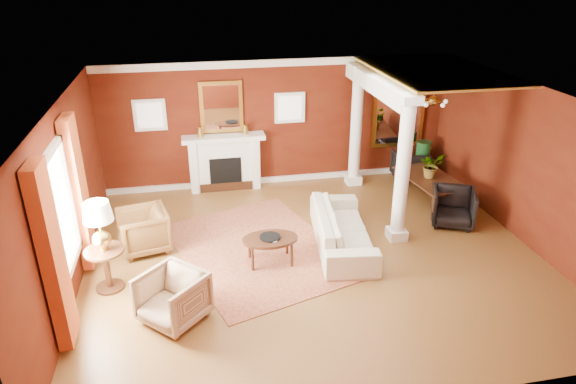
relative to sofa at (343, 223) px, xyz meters
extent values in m
plane|color=brown|center=(-0.60, -0.25, -0.47)|extent=(8.00, 8.00, 0.00)
cube|color=#521D0B|center=(-0.60, 3.25, 0.98)|extent=(8.00, 0.04, 2.90)
cube|color=#521D0B|center=(-0.60, -3.75, 0.98)|extent=(8.00, 0.04, 2.90)
cube|color=#521D0B|center=(-4.60, -0.25, 0.98)|extent=(0.04, 7.00, 2.90)
cube|color=#521D0B|center=(3.40, -0.25, 0.98)|extent=(0.04, 7.00, 2.90)
cube|color=silver|center=(-0.60, -0.25, 2.43)|extent=(8.00, 7.00, 0.04)
cube|color=white|center=(-1.90, 3.08, 0.13)|extent=(1.60, 0.34, 1.20)
cube|color=black|center=(-1.90, 2.90, -0.02)|extent=(0.72, 0.03, 0.70)
cube|color=#32190E|center=(-1.90, 2.90, -0.37)|extent=(1.20, 0.05, 0.20)
cube|color=white|center=(-1.90, 3.04, 0.77)|extent=(1.85, 0.42, 0.10)
cube|color=white|center=(-2.60, 3.05, 0.13)|extent=(0.16, 0.40, 1.20)
cube|color=white|center=(-1.20, 3.05, 0.13)|extent=(0.16, 0.40, 1.20)
cube|color=gold|center=(-1.90, 3.21, 1.43)|extent=(0.95, 0.06, 1.15)
cube|color=white|center=(-1.90, 3.17, 1.43)|extent=(0.78, 0.02, 0.98)
cube|color=white|center=(-3.45, 3.22, 1.33)|extent=(0.70, 0.06, 0.70)
cube|color=white|center=(-3.45, 3.18, 1.33)|extent=(0.54, 0.02, 0.54)
cube|color=white|center=(-0.35, 3.22, 1.33)|extent=(0.70, 0.06, 0.70)
cube|color=white|center=(-0.35, 3.18, 1.33)|extent=(0.54, 0.02, 0.54)
cube|color=white|center=(-4.59, -0.85, 1.08)|extent=(0.03, 1.30, 1.70)
cube|color=white|center=(-4.55, -1.55, 1.08)|extent=(0.08, 0.10, 1.90)
cube|color=white|center=(-4.55, -0.15, 1.08)|extent=(0.08, 0.10, 1.90)
cube|color=#AA471D|center=(-4.48, -1.85, 0.93)|extent=(0.18, 0.55, 2.60)
cube|color=#AA471D|center=(-4.48, 0.15, 0.93)|extent=(0.18, 0.55, 2.60)
cube|color=white|center=(1.10, 0.05, -0.37)|extent=(0.34, 0.34, 0.20)
cylinder|color=white|center=(1.10, 0.05, 0.98)|extent=(0.26, 0.26, 2.50)
cube|color=white|center=(1.10, 0.05, 2.25)|extent=(0.36, 0.36, 0.16)
cube|color=white|center=(1.10, 2.75, -0.37)|extent=(0.34, 0.34, 0.20)
cylinder|color=white|center=(1.10, 2.75, 0.98)|extent=(0.26, 0.26, 2.50)
cube|color=white|center=(1.10, 2.75, 2.25)|extent=(0.36, 0.36, 0.16)
cube|color=white|center=(1.10, 1.65, 2.15)|extent=(0.30, 3.20, 0.32)
cube|color=gold|center=(2.25, 1.50, 2.40)|extent=(2.30, 3.40, 0.04)
cube|color=gold|center=(2.30, 3.21, 1.08)|extent=(1.30, 0.06, 1.70)
cube|color=white|center=(2.30, 3.17, 1.08)|extent=(1.10, 0.02, 1.50)
cylinder|color=gold|center=(2.30, 1.55, 2.10)|extent=(0.02, 0.02, 0.65)
sphere|color=gold|center=(2.30, 1.55, 1.78)|extent=(0.20, 0.20, 0.20)
sphere|color=white|center=(2.58, 1.55, 1.75)|extent=(0.09, 0.09, 0.09)
sphere|color=white|center=(2.39, 1.81, 1.75)|extent=(0.09, 0.09, 0.09)
sphere|color=white|center=(2.07, 1.71, 1.75)|extent=(0.09, 0.09, 0.09)
sphere|color=white|center=(2.07, 1.38, 1.75)|extent=(0.09, 0.09, 0.09)
sphere|color=white|center=(2.39, 1.28, 1.75)|extent=(0.09, 0.09, 0.09)
cube|color=white|center=(-0.60, 3.21, 2.35)|extent=(8.00, 0.08, 0.16)
cube|color=white|center=(-0.60, 3.21, -0.41)|extent=(8.00, 0.08, 0.12)
cube|color=maroon|center=(-1.56, 0.15, -0.46)|extent=(3.60, 4.18, 0.01)
imported|color=#F4ECCD|center=(0.00, 0.00, 0.00)|extent=(1.01, 2.48, 0.94)
imported|color=black|center=(-3.60, 0.56, -0.04)|extent=(0.95, 1.00, 0.87)
imported|color=tan|center=(-3.06, -1.61, -0.04)|extent=(1.14, 1.14, 0.86)
cylinder|color=#32190E|center=(-1.41, -0.32, 0.00)|extent=(0.98, 0.98, 0.05)
cylinder|color=#32190E|center=(-1.75, -0.54, -0.25)|extent=(0.05, 0.05, 0.44)
cylinder|color=#32190E|center=(-1.07, -0.54, -0.25)|extent=(0.05, 0.05, 0.44)
cylinder|color=#32190E|center=(-1.75, -0.11, -0.25)|extent=(0.05, 0.05, 0.44)
cylinder|color=#32190E|center=(-1.07, -0.11, -0.25)|extent=(0.05, 0.05, 0.44)
imported|color=#32190E|center=(-1.47, -0.36, 0.15)|extent=(0.18, 0.05, 0.25)
cylinder|color=#32190E|center=(-4.10, -0.58, -0.45)|extent=(0.45, 0.45, 0.04)
cylinder|color=#32190E|center=(-4.10, -0.58, -0.12)|extent=(0.10, 0.10, 0.70)
cylinder|color=#32190E|center=(-4.10, -0.58, 0.23)|extent=(0.62, 0.62, 0.04)
sphere|color=gold|center=(-4.10, -0.58, 0.44)|extent=(0.29, 0.29, 0.29)
cylinder|color=gold|center=(-4.10, -0.58, 0.64)|extent=(0.03, 0.03, 0.31)
cone|color=white|center=(-4.10, -0.58, 0.92)|extent=(0.45, 0.45, 0.31)
imported|color=#32190E|center=(2.42, 1.42, 0.00)|extent=(0.82, 1.76, 0.94)
imported|color=black|center=(2.42, 0.39, -0.06)|extent=(1.03, 1.00, 0.82)
imported|color=black|center=(2.52, 2.75, -0.09)|extent=(0.77, 0.72, 0.76)
sphere|color=#14411B|center=(2.82, 2.75, -0.28)|extent=(0.39, 0.39, 0.39)
cylinder|color=#14411B|center=(2.82, 2.75, -0.01)|extent=(0.35, 0.35, 0.93)
imported|color=#26591E|center=(2.39, 1.44, 0.69)|extent=(0.63, 0.66, 0.43)
camera|label=1|loc=(-2.60, -7.97, 4.43)|focal=32.00mm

